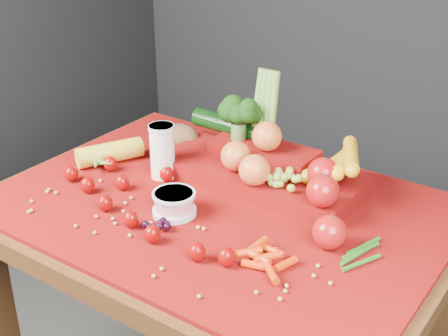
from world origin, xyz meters
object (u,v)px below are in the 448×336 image
Objects in this scene: yogurt_bowl at (174,203)px; produce_mound at (269,163)px; milk_glass at (162,149)px; table at (219,241)px.

yogurt_bowl is 0.27m from produce_mound.
milk_glass is 0.28m from produce_mound.
milk_glass is at bearing 137.43° from yogurt_bowl.
milk_glass is 0.21m from yogurt_bowl.
milk_glass is at bearing 169.86° from table.
milk_glass reaches higher than table.
table is 1.87× the size of produce_mound.
milk_glass reaches higher than yogurt_bowl.
table is at bearing -105.68° from produce_mound.
yogurt_bowl is 0.17× the size of produce_mound.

